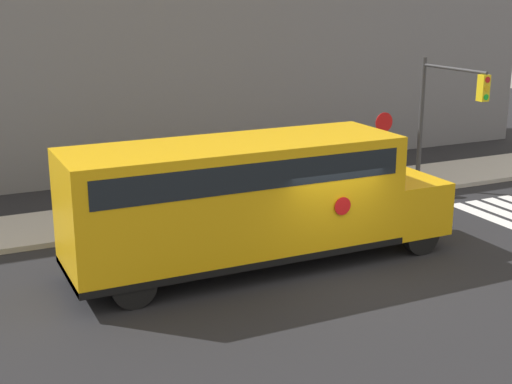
{
  "coord_description": "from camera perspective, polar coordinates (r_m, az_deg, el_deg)",
  "views": [
    {
      "loc": [
        -8.75,
        -13.6,
        6.57
      ],
      "look_at": [
        -1.31,
        1.96,
        1.76
      ],
      "focal_mm": 50.0,
      "sensor_mm": 36.0,
      "label": 1
    }
  ],
  "objects": [
    {
      "name": "school_bus",
      "position": [
        17.27,
        -0.61,
        -0.35
      ],
      "size": [
        9.78,
        2.57,
        3.2
      ],
      "color": "#EAA80F",
      "rests_on": "ground"
    },
    {
      "name": "stop_sign",
      "position": [
        24.46,
        10.1,
        4.1
      ],
      "size": [
        0.67,
        0.1,
        2.75
      ],
      "color": "#38383A",
      "rests_on": "ground"
    },
    {
      "name": "building_backdrop",
      "position": [
        28.06,
        -7.49,
        11.91
      ],
      "size": [
        32.0,
        4.0,
        9.67
      ],
      "color": "slate",
      "rests_on": "ground"
    },
    {
      "name": "ground_plane",
      "position": [
        17.46,
        6.71,
        -6.63
      ],
      "size": [
        60.0,
        60.0,
        0.0
      ],
      "primitive_type": "plane",
      "color": "black"
    },
    {
      "name": "sidewalk_strip",
      "position": [
        22.86,
        -1.94,
        -0.92
      ],
      "size": [
        44.0,
        3.0,
        0.15
      ],
      "color": "#B2ADA3",
      "rests_on": "ground"
    },
    {
      "name": "traffic_light",
      "position": [
        24.14,
        14.74,
        6.64
      ],
      "size": [
        0.28,
        3.08,
        4.53
      ],
      "color": "#38383A",
      "rests_on": "ground"
    }
  ]
}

